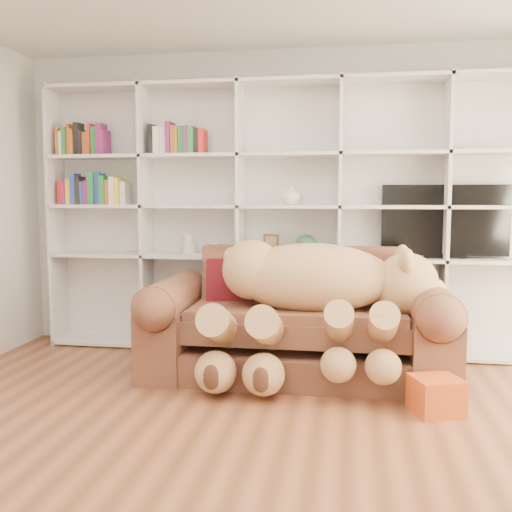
% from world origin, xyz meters
% --- Properties ---
extents(floor, '(5.00, 5.00, 0.00)m').
position_xyz_m(floor, '(0.00, 0.00, 0.00)').
color(floor, brown).
rests_on(floor, ground).
extents(wall_back, '(5.00, 0.02, 2.70)m').
position_xyz_m(wall_back, '(0.00, 2.50, 1.35)').
color(wall_back, silver).
rests_on(wall_back, floor).
extents(bookshelf, '(4.43, 0.35, 2.40)m').
position_xyz_m(bookshelf, '(-0.24, 2.36, 1.31)').
color(bookshelf, silver).
rests_on(bookshelf, floor).
extents(sofa, '(2.32, 1.00, 0.98)m').
position_xyz_m(sofa, '(0.13, 1.65, 0.37)').
color(sofa, brown).
rests_on(sofa, floor).
extents(teddy_bear, '(1.77, 0.96, 1.02)m').
position_xyz_m(teddy_bear, '(0.26, 1.46, 0.68)').
color(teddy_bear, tan).
rests_on(teddy_bear, sofa).
extents(throw_pillow, '(0.41, 0.28, 0.40)m').
position_xyz_m(throw_pillow, '(-0.44, 1.81, 0.69)').
color(throw_pillow, '#510E0E').
rests_on(throw_pillow, sofa).
extents(gift_box, '(0.37, 0.36, 0.23)m').
position_xyz_m(gift_box, '(1.09, 0.98, 0.12)').
color(gift_box, '#C04C19').
rests_on(gift_box, floor).
extents(tv, '(1.05, 0.18, 0.62)m').
position_xyz_m(tv, '(1.32, 2.35, 1.17)').
color(tv, black).
rests_on(tv, bookshelf).
extents(picture_frame, '(0.15, 0.07, 0.18)m').
position_xyz_m(picture_frame, '(-0.17, 2.30, 0.97)').
color(picture_frame, '#54391C').
rests_on(picture_frame, bookshelf).
extents(green_vase, '(0.19, 0.19, 0.19)m').
position_xyz_m(green_vase, '(0.14, 2.30, 0.96)').
color(green_vase, '#2A5235').
rests_on(green_vase, bookshelf).
extents(figurine_tall, '(0.10, 0.10, 0.18)m').
position_xyz_m(figurine_tall, '(-0.93, 2.30, 0.96)').
color(figurine_tall, beige).
rests_on(figurine_tall, bookshelf).
extents(figurine_short, '(0.07, 0.07, 0.11)m').
position_xyz_m(figurine_short, '(-0.90, 2.30, 0.92)').
color(figurine_short, beige).
rests_on(figurine_short, bookshelf).
extents(snow_globe, '(0.11, 0.11, 0.11)m').
position_xyz_m(snow_globe, '(-0.68, 2.30, 0.92)').
color(snow_globe, white).
rests_on(snow_globe, bookshelf).
extents(shelf_vase, '(0.18, 0.18, 0.17)m').
position_xyz_m(shelf_vase, '(0.01, 2.30, 1.40)').
color(shelf_vase, white).
rests_on(shelf_vase, bookshelf).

